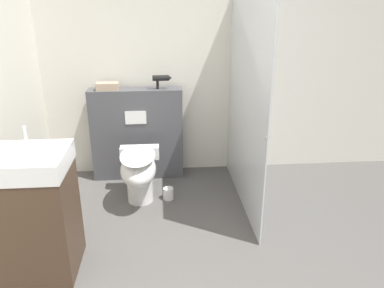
# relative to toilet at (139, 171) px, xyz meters

# --- Properties ---
(wall_back) EXTENTS (8.00, 0.06, 2.50)m
(wall_back) POSITION_rel_toilet_xyz_m (0.31, 0.81, 0.91)
(wall_back) COLOR silver
(wall_back) RESTS_ON ground_plane
(partition_panel) EXTENTS (0.98, 0.23, 1.00)m
(partition_panel) POSITION_rel_toilet_xyz_m (-0.04, 0.63, 0.16)
(partition_panel) COLOR #4C4C51
(partition_panel) RESTS_ON ground_plane
(shower_glass) EXTENTS (0.04, 1.56, 1.93)m
(shower_glass) POSITION_rel_toilet_xyz_m (1.00, -0.00, 0.63)
(shower_glass) COLOR silver
(shower_glass) RESTS_ON ground_plane
(toilet) EXTENTS (0.39, 0.67, 0.54)m
(toilet) POSITION_rel_toilet_xyz_m (0.00, 0.00, 0.00)
(toilet) COLOR white
(toilet) RESTS_ON ground_plane
(sink_vanity) EXTENTS (0.59, 0.50, 1.07)m
(sink_vanity) POSITION_rel_toilet_xyz_m (-0.70, -0.91, 0.13)
(sink_vanity) COLOR #473323
(sink_vanity) RESTS_ON ground_plane
(hair_drier) EXTENTS (0.20, 0.06, 0.15)m
(hair_drier) POSITION_rel_toilet_xyz_m (0.24, 0.61, 0.77)
(hair_drier) COLOR black
(hair_drier) RESTS_ON partition_panel
(folded_towel) EXTENTS (0.23, 0.13, 0.08)m
(folded_towel) POSITION_rel_toilet_xyz_m (-0.32, 0.61, 0.70)
(folded_towel) COLOR tan
(folded_towel) RESTS_ON partition_panel
(spare_toilet_roll) EXTENTS (0.10, 0.10, 0.12)m
(spare_toilet_roll) POSITION_rel_toilet_xyz_m (0.28, 0.05, -0.28)
(spare_toilet_roll) COLOR white
(spare_toilet_roll) RESTS_ON ground_plane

